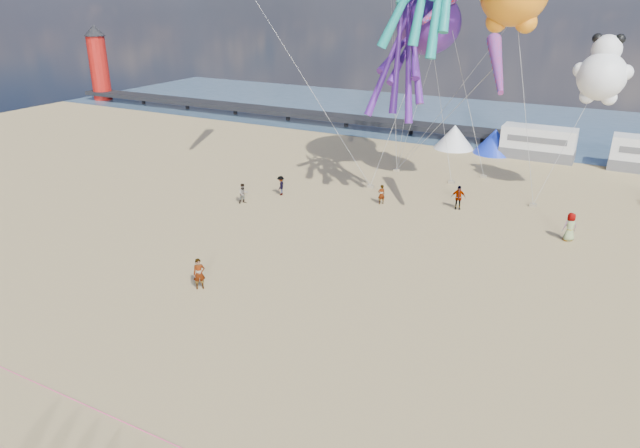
% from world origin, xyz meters
% --- Properties ---
extents(ground, '(120.00, 120.00, 0.00)m').
position_xyz_m(ground, '(0.00, 0.00, 0.00)').
color(ground, tan).
rests_on(ground, ground).
extents(water, '(120.00, 120.00, 0.00)m').
position_xyz_m(water, '(0.00, 55.00, 0.02)').
color(water, '#3B5771').
rests_on(water, ground).
extents(pier, '(60.00, 3.00, 0.50)m').
position_xyz_m(pier, '(-28.00, 44.00, 1.00)').
color(pier, black).
rests_on(pier, ground).
extents(lighthouse, '(2.60, 2.60, 9.00)m').
position_xyz_m(lighthouse, '(-56.00, 44.00, 4.50)').
color(lighthouse, '#A5140F').
rests_on(lighthouse, ground).
extents(motorhome_0, '(6.60, 2.50, 3.00)m').
position_xyz_m(motorhome_0, '(6.00, 40.00, 1.50)').
color(motorhome_0, silver).
rests_on(motorhome_0, ground).
extents(tent_white, '(4.00, 4.00, 2.40)m').
position_xyz_m(tent_white, '(-2.00, 40.00, 1.20)').
color(tent_white, white).
rests_on(tent_white, ground).
extents(tent_blue, '(4.00, 4.00, 2.40)m').
position_xyz_m(tent_blue, '(2.00, 40.00, 1.20)').
color(tent_blue, '#1933CC').
rests_on(tent_blue, ground).
extents(rope_line, '(34.00, 0.03, 0.03)m').
position_xyz_m(rope_line, '(0.00, -5.00, 0.02)').
color(rope_line, '#F2338C').
rests_on(rope_line, ground).
extents(standing_person, '(0.73, 0.72, 1.71)m').
position_xyz_m(standing_person, '(-5.63, 4.44, 0.85)').
color(standing_person, tan).
rests_on(standing_person, ground).
extents(beachgoer_0, '(0.81, 0.75, 1.86)m').
position_xyz_m(beachgoer_0, '(10.93, 20.45, 0.93)').
color(beachgoer_0, '#7F6659').
rests_on(beachgoer_0, ground).
extents(beachgoer_1, '(0.80, 0.89, 1.52)m').
position_xyz_m(beachgoer_1, '(-11.30, 16.49, 0.76)').
color(beachgoer_1, '#7F6659').
rests_on(beachgoer_1, ground).
extents(beachgoer_2, '(0.76, 0.87, 1.52)m').
position_xyz_m(beachgoer_2, '(-9.85, 19.44, 0.76)').
color(beachgoer_2, '#7F6659').
rests_on(beachgoer_2, ground).
extents(beachgoer_3, '(1.30, 0.99, 1.78)m').
position_xyz_m(beachgoer_3, '(3.15, 22.79, 0.89)').
color(beachgoer_3, '#7F6659').
rests_on(beachgoer_3, ground).
extents(beachgoer_5, '(1.27, 1.31, 1.49)m').
position_xyz_m(beachgoer_5, '(-2.17, 21.21, 0.75)').
color(beachgoer_5, '#7F6659').
rests_on(beachgoer_5, ground).
extents(sandbag_a, '(0.50, 0.35, 0.22)m').
position_xyz_m(sandbag_a, '(-4.39, 24.35, 0.11)').
color(sandbag_a, gray).
rests_on(sandbag_a, ground).
extents(sandbag_b, '(0.50, 0.35, 0.22)m').
position_xyz_m(sandbag_b, '(1.08, 28.53, 0.11)').
color(sandbag_b, gray).
rests_on(sandbag_b, ground).
extents(sandbag_c, '(0.50, 0.35, 0.22)m').
position_xyz_m(sandbag_c, '(7.95, 25.93, 0.11)').
color(sandbag_c, gray).
rests_on(sandbag_c, ground).
extents(sandbag_d, '(0.50, 0.35, 0.22)m').
position_xyz_m(sandbag_d, '(3.06, 31.38, 0.11)').
color(sandbag_d, gray).
rests_on(sandbag_d, ground).
extents(sandbag_e, '(0.50, 0.35, 0.22)m').
position_xyz_m(sandbag_e, '(-4.18, 29.67, 0.11)').
color(sandbag_e, gray).
rests_on(sandbag_e, ground).
extents(kite_octopus_purple, '(5.62, 10.21, 11.06)m').
position_xyz_m(kite_octopus_purple, '(-1.45, 27.62, 12.50)').
color(kite_octopus_purple, '#4D1B80').
extents(kite_panda, '(4.18, 3.96, 5.61)m').
position_xyz_m(kite_panda, '(10.86, 28.50, 9.26)').
color(kite_panda, white).
extents(windsock_mid, '(2.82, 5.89, 5.88)m').
position_xyz_m(windsock_mid, '(0.29, 25.75, 13.97)').
color(windsock_mid, red).
extents(windsock_right, '(2.68, 5.36, 5.38)m').
position_xyz_m(windsock_right, '(5.55, 19.25, 10.67)').
color(windsock_right, red).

